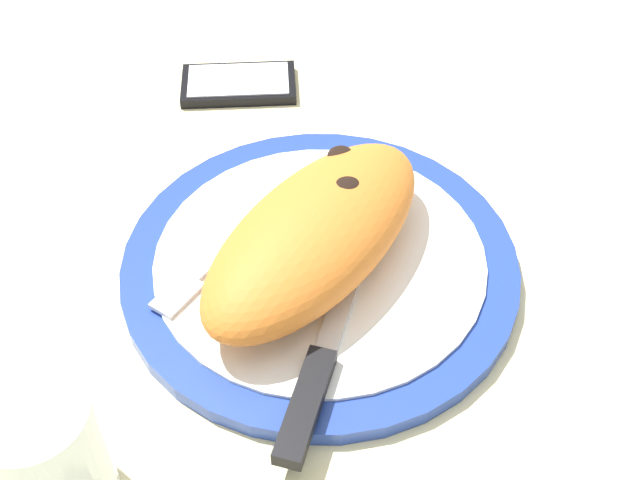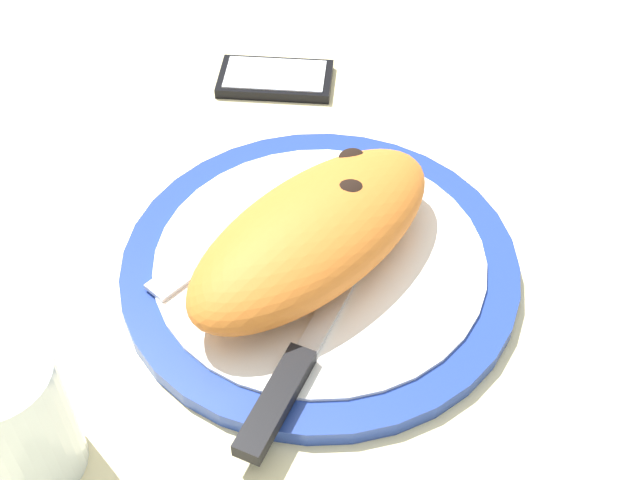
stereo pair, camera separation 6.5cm
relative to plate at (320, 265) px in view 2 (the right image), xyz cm
name	(u,v)px [view 2 (the right image)]	position (x,y,z in cm)	size (l,w,h in cm)	color
ground_plane	(320,284)	(0.00, 0.00, -2.31)	(150.00, 150.00, 3.00)	beige
plate	(320,265)	(0.00, 0.00, 0.00)	(31.51, 31.51, 1.70)	#233D99
calzone	(310,233)	(0.82, -0.36, 4.17)	(24.60, 13.20, 6.52)	orange
fork	(218,247)	(4.15, -7.07, 1.09)	(16.53, 3.14, 0.40)	silver
knife	(296,367)	(9.59, 5.14, 1.37)	(22.30, 6.81, 1.20)	silver
smartphone	(275,78)	(-17.64, -18.92, -0.25)	(11.26, 12.88, 1.16)	black
water_glass	(18,426)	(24.90, -5.03, 3.61)	(7.07, 7.07, 10.30)	silver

